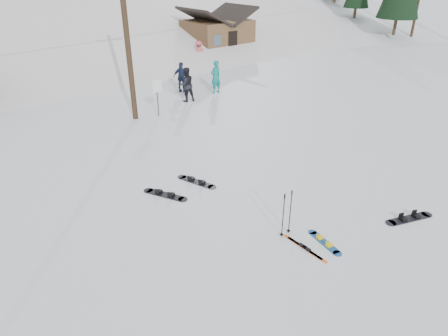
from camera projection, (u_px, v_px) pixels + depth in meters
ground at (344, 303)px, 9.19m from camera, size 200.00×200.00×0.00m
ridge_right at (230, 77)px, 69.97m from camera, size 45.66×93.98×54.59m
treeline_right at (255, 15)px, 58.26m from camera, size 20.00×60.00×10.00m
utility_pole at (125, 20)px, 17.83m from camera, size 2.00×0.26×9.00m
trail_sign at (157, 91)px, 19.72m from camera, size 0.50×0.09×1.85m
cabin at (217, 35)px, 33.45m from camera, size 5.39×4.40×3.77m
hero_snowboard at (324, 242)px, 11.14m from camera, size 0.45×1.28×0.09m
hero_skis at (305, 248)px, 10.92m from camera, size 0.09×1.52×0.08m
ski_poles at (287, 213)px, 11.16m from camera, size 0.39×0.10×1.41m
board_scatter_b at (165, 194)px, 13.41m from camera, size 0.92×1.52×0.12m
board_scatter_d at (409, 218)px, 12.16m from camera, size 1.60×0.76×0.12m
board_scatter_f at (197, 182)px, 14.20m from camera, size 0.72×1.57×0.11m
skier_teal at (216, 77)px, 23.45m from camera, size 0.73×0.51×1.91m
skier_dark at (186, 85)px, 22.04m from camera, size 1.03×0.87×1.89m
skier_pink at (199, 52)px, 30.48m from camera, size 1.07×0.62×1.65m
skier_navy at (182, 77)px, 23.60m from camera, size 0.97×1.10×1.78m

